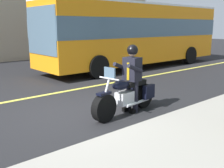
# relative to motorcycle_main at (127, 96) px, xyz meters

# --- Properties ---
(ground_plane) EXTENTS (80.00, 80.00, 0.00)m
(ground_plane) POSITION_rel_motorcycle_main_xyz_m (1.04, -1.02, -0.45)
(ground_plane) COLOR black
(lane_center_stripe) EXTENTS (60.00, 0.16, 0.01)m
(lane_center_stripe) POSITION_rel_motorcycle_main_xyz_m (1.04, -3.02, -0.45)
(lane_center_stripe) COLOR #E5DB4C
(lane_center_stripe) RESTS_ON ground_plane
(motorcycle_main) EXTENTS (2.22, 0.77, 1.26)m
(motorcycle_main) POSITION_rel_motorcycle_main_xyz_m (0.00, 0.00, 0.00)
(motorcycle_main) COLOR black
(motorcycle_main) RESTS_ON ground_plane
(rider_main) EXTENTS (0.67, 0.60, 1.74)m
(rider_main) POSITION_rel_motorcycle_main_xyz_m (-0.19, -0.03, 0.58)
(rider_main) COLOR black
(rider_main) RESTS_ON ground_plane
(bus_far) EXTENTS (11.05, 2.70, 3.30)m
(bus_far) POSITION_rel_motorcycle_main_xyz_m (-5.87, -5.29, 1.42)
(bus_far) COLOR orange
(bus_far) RESTS_ON ground_plane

